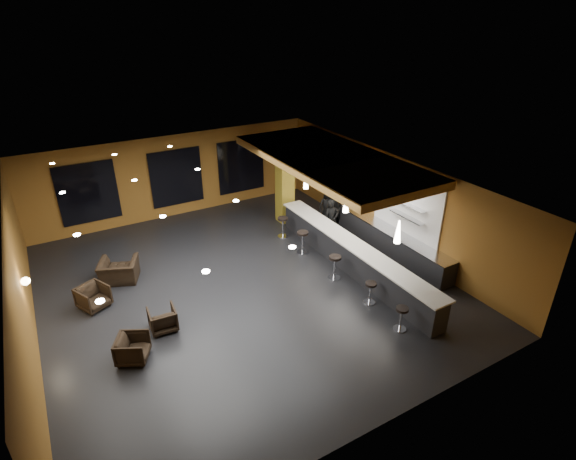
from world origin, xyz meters
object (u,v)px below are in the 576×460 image
armchair_d (119,271)px  column (285,182)px  staff_a (331,220)px  bar_stool_2 (335,264)px  pendant_2 (306,180)px  staff_c (328,206)px  prep_counter (387,239)px  armchair_a (133,348)px  staff_b (338,209)px  pendant_1 (346,202)px  armchair_b (163,319)px  bar_stool_4 (283,225)px  bar_stool_0 (401,316)px  pendant_0 (398,232)px  bar_counter (352,257)px  bar_stool_3 (303,240)px  bar_stool_1 (370,290)px  armchair_c (93,297)px

armchair_d → column: bearing=-146.6°
staff_a → bar_stool_2: (-1.55, -2.43, -0.27)m
pendant_2 → staff_c: (1.36, 0.44, -1.55)m
column → bar_stool_2: size_ratio=4.18×
prep_counter → armchair_a: bearing=-172.7°
staff_b → armchair_a: size_ratio=2.15×
pendant_1 → bar_stool_2: 2.09m
column → staff_a: column is taller
armchair_b → bar_stool_4: size_ratio=0.90×
armchair_d → staff_c: bearing=-156.1°
armchair_b → bar_stool_0: (5.76, -3.36, 0.13)m
pendant_2 → armchair_a: bearing=-153.7°
pendant_0 → armchair_d: bearing=143.2°
bar_counter → armchair_d: 7.77m
bar_stool_0 → bar_stool_3: bar_stool_3 is taller
bar_stool_0 → bar_stool_4: bearing=90.5°
bar_stool_3 → pendant_0: bearing=-77.9°
prep_counter → staff_c: size_ratio=3.77×
bar_counter → bar_stool_4: size_ratio=9.68×
bar_stool_0 → bar_stool_2: 3.11m
pendant_1 → bar_stool_0: (-0.76, -3.76, -1.88)m
staff_a → bar_stool_1: bearing=-100.1°
bar_stool_0 → bar_stool_4: (-0.06, 6.60, 0.06)m
armchair_b → bar_stool_4: bearing=-146.4°
bar_stool_4 → staff_b: bearing=-9.9°
bar_stool_0 → bar_stool_2: (-0.06, 3.11, 0.06)m
staff_a → bar_stool_1: size_ratio=2.23×
armchair_b → bar_stool_2: size_ratio=0.89×
pendant_0 → staff_a: (0.74, 4.29, -1.55)m
bar_stool_3 → bar_stool_4: bar_stool_3 is taller
bar_counter → staff_a: size_ratio=4.98×
staff_a → staff_c: (0.62, 1.15, -0.01)m
staff_c → armchair_b: 8.57m
bar_stool_0 → column: bearing=84.5°
bar_counter → prep_counter: 2.06m
armchair_c → bar_stool_0: (7.27, -5.41, 0.10)m
armchair_c → bar_stool_1: 8.36m
pendant_1 → pendant_2: bearing=90.0°
bar_stool_4 → armchair_d: bearing=-179.4°
staff_b → armchair_d: staff_b is taller
pendant_1 → bar_stool_3: bearing=121.5°
bar_stool_0 → bar_stool_1: bearing=87.1°
bar_stool_1 → staff_b: bearing=65.2°
column → armchair_c: size_ratio=4.33×
pendant_0 → bar_stool_1: 2.02m
bar_stool_2 → bar_stool_3: 1.99m
armchair_d → bar_counter: bearing=177.8°
prep_counter → armchair_d: prep_counter is taller
staff_a → bar_stool_0: 5.75m
pendant_1 → armchair_a: bearing=-170.8°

